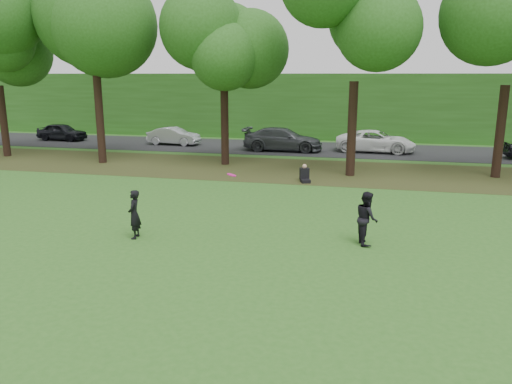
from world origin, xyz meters
The scene contains 10 objects.
ground centered at (0.00, 0.00, 0.00)m, with size 120.00×120.00×0.00m, color #2B5C1D.
leaf_litter centered at (0.00, 13.00, 0.01)m, with size 60.00×7.00×0.01m, color #402C17.
street centered at (0.00, 21.00, 0.01)m, with size 70.00×7.00×0.02m, color black.
far_hedge centered at (0.00, 27.00, 2.50)m, with size 70.00×3.00×5.00m, color #245017.
player_left centered at (-1.98, 0.82, 0.76)m, with size 0.55×0.36×1.52m, color black.
player_right centered at (4.97, 1.89, 0.80)m, with size 0.78×0.61×1.60m, color black.
parked_cars centered at (0.07, 20.19, 0.72)m, with size 36.75×3.31×1.51m.
frisbee centered at (1.11, 0.91, 2.12)m, with size 0.34×0.34×0.10m.
seated_person centered at (1.99, 10.30, 0.31)m, with size 0.63×0.82×0.83m.
tree_line centered at (-0.34, 12.94, 7.84)m, with size 55.30×7.90×12.31m.
Camera 1 is at (5.03, -12.65, 4.95)m, focal length 35.00 mm.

